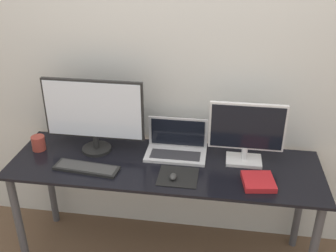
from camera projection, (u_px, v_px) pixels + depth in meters
wall_back at (173, 65)px, 2.47m from camera, size 7.00×0.05×2.50m
desk at (164, 178)px, 2.43m from camera, size 1.88×0.58×0.74m
monitor_left at (94, 114)px, 2.41m from camera, size 0.63×0.19×0.48m
monitor_right at (247, 132)px, 2.31m from camera, size 0.44×0.15×0.39m
laptop at (177, 145)px, 2.47m from camera, size 0.38×0.21×0.22m
keyboard at (87, 168)px, 2.33m from camera, size 0.40×0.16×0.02m
mousepad at (178, 177)px, 2.26m from camera, size 0.23×0.21×0.00m
mouse at (173, 177)px, 2.22m from camera, size 0.04×0.06×0.03m
book at (258, 182)px, 2.19m from camera, size 0.20×0.20×0.03m
mug at (39, 143)px, 2.52m from camera, size 0.09×0.09×0.09m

